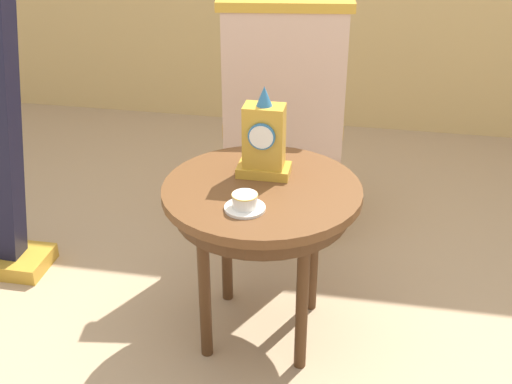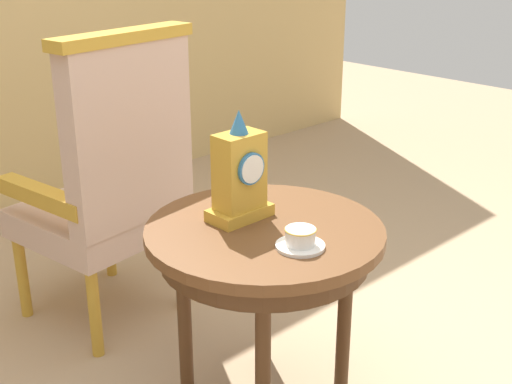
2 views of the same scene
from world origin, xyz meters
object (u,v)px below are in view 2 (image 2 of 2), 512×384
Objects in this scene: teacup_left at (300,239)px; mantel_clock at (240,176)px; armchair at (112,179)px; side_table at (265,250)px.

teacup_left is 0.29m from mantel_clock.
armchair reaches higher than teacup_left.
mantel_clock reaches higher than teacup_left.
teacup_left is 0.41× the size of mantel_clock.
mantel_clock is at bearing 86.33° from teacup_left.
teacup_left is 0.94m from armchair.
armchair is (-0.01, 0.93, -0.07)m from teacup_left.
side_table is at bearing -83.78° from mantel_clock.
armchair reaches higher than mantel_clock.
teacup_left is (-0.03, -0.17, 0.10)m from side_table.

